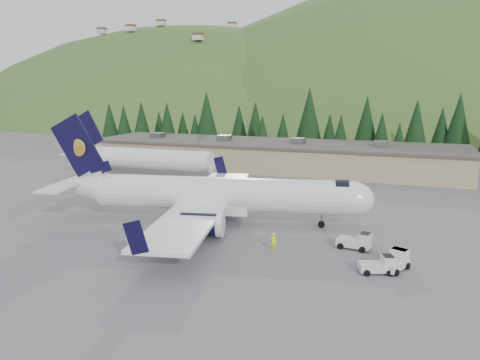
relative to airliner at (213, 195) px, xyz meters
name	(u,v)px	position (x,y,z in m)	size (l,w,h in m)	color
ground	(222,223)	(1.08, 0.22, -3.33)	(600.00, 600.00, 0.00)	#5A5A5E
airliner	(213,195)	(0.00, 0.00, 0.00)	(37.53, 35.44, 12.50)	white
second_airliner	(138,158)	(-23.84, 22.22, -0.01)	(27.50, 11.00, 10.05)	white
baggage_tug_a	(380,265)	(19.16, -8.80, -2.65)	(3.17, 2.44, 1.52)	silver
baggage_tug_b	(357,241)	(16.69, -3.33, -2.57)	(3.39, 2.33, 1.70)	silver
baggage_tug_c	(395,261)	(20.37, -7.49, -2.59)	(2.79, 3.45, 1.65)	silver
terminal_building	(272,155)	(-3.93, 38.22, -0.71)	(71.00, 17.00, 6.10)	tan
ramp_worker	(273,242)	(9.21, -6.69, -2.43)	(0.66, 0.43, 1.80)	#F8FF13
tree_line	(319,123)	(0.48, 62.77, 3.84)	(114.16, 18.91, 14.37)	black
hills	(468,279)	(54.41, 207.60, -86.13)	(614.00, 330.00, 300.00)	#375F24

